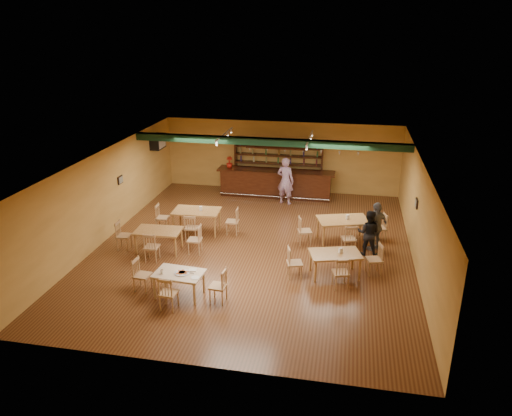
% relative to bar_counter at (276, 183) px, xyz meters
% --- Properties ---
extents(floor, '(12.00, 12.00, 0.00)m').
position_rel_bar_counter_xyz_m(floor, '(0.08, -5.15, -0.56)').
color(floor, '#502C16').
rests_on(floor, ground).
extents(ceiling_beam, '(10.00, 0.30, 0.25)m').
position_rel_bar_counter_xyz_m(ceiling_beam, '(0.08, -2.35, 2.31)').
color(ceiling_beam, black).
rests_on(ceiling_beam, ceiling).
extents(track_rail_left, '(0.05, 2.50, 0.05)m').
position_rel_bar_counter_xyz_m(track_rail_left, '(-1.72, -1.75, 2.38)').
color(track_rail_left, silver).
rests_on(track_rail_left, ceiling).
extents(track_rail_right, '(0.05, 2.50, 0.05)m').
position_rel_bar_counter_xyz_m(track_rail_right, '(1.48, -1.75, 2.38)').
color(track_rail_right, silver).
rests_on(track_rail_right, ceiling).
extents(ac_unit, '(0.34, 0.70, 0.48)m').
position_rel_bar_counter_xyz_m(ac_unit, '(-4.72, -0.95, 1.79)').
color(ac_unit, silver).
rests_on(ac_unit, wall_left).
extents(picture_left, '(0.04, 0.34, 0.28)m').
position_rel_bar_counter_xyz_m(picture_left, '(-4.89, -4.15, 1.14)').
color(picture_left, black).
rests_on(picture_left, wall_left).
extents(picture_right, '(0.04, 0.34, 0.28)m').
position_rel_bar_counter_xyz_m(picture_right, '(5.05, -4.65, 1.14)').
color(picture_right, black).
rests_on(picture_right, wall_right).
extents(bar_counter, '(4.86, 0.85, 1.13)m').
position_rel_bar_counter_xyz_m(bar_counter, '(0.00, 0.00, 0.00)').
color(bar_counter, black).
rests_on(bar_counter, ground).
extents(back_bar_hutch, '(3.76, 0.40, 2.28)m').
position_rel_bar_counter_xyz_m(back_bar_hutch, '(0.00, 0.63, 0.57)').
color(back_bar_hutch, black).
rests_on(back_bar_hutch, ground).
extents(poinsettia, '(0.34, 0.34, 0.48)m').
position_rel_bar_counter_xyz_m(poinsettia, '(-1.98, 0.00, 0.80)').
color(poinsettia, '#B31E10').
rests_on(poinsettia, bar_counter).
extents(dining_table_a, '(1.64, 1.04, 0.80)m').
position_rel_bar_counter_xyz_m(dining_table_a, '(-2.11, -4.25, -0.17)').
color(dining_table_a, olive).
rests_on(dining_table_a, ground).
extents(dining_table_b, '(1.85, 1.42, 0.82)m').
position_rel_bar_counter_xyz_m(dining_table_b, '(2.88, -4.16, -0.16)').
color(dining_table_b, olive).
rests_on(dining_table_b, ground).
extents(dining_table_c, '(1.49, 0.95, 0.72)m').
position_rel_bar_counter_xyz_m(dining_table_c, '(-2.84, -5.96, -0.20)').
color(dining_table_c, olive).
rests_on(dining_table_c, ground).
extents(dining_table_d, '(1.61, 1.22, 0.71)m').
position_rel_bar_counter_xyz_m(dining_table_d, '(2.73, -6.55, -0.21)').
color(dining_table_d, olive).
rests_on(dining_table_d, ground).
extents(near_table, '(1.35, 0.93, 0.69)m').
position_rel_bar_counter_xyz_m(near_table, '(-1.27, -8.47, -0.22)').
color(near_table, tan).
rests_on(near_table, ground).
extents(pizza_tray, '(0.44, 0.44, 0.01)m').
position_rel_bar_counter_xyz_m(pizza_tray, '(-1.18, -8.47, 0.13)').
color(pizza_tray, silver).
rests_on(pizza_tray, near_table).
extents(parmesan_shaker, '(0.08, 0.08, 0.11)m').
position_rel_bar_counter_xyz_m(parmesan_shaker, '(-1.69, -8.61, 0.18)').
color(parmesan_shaker, '#EAE5C6').
rests_on(parmesan_shaker, near_table).
extents(napkin_stack, '(0.23, 0.19, 0.03)m').
position_rel_bar_counter_xyz_m(napkin_stack, '(-0.95, -8.29, 0.14)').
color(napkin_stack, white).
rests_on(napkin_stack, near_table).
extents(pizza_server, '(0.33, 0.14, 0.00)m').
position_rel_bar_counter_xyz_m(pizza_server, '(-1.05, -8.43, 0.14)').
color(pizza_server, silver).
rests_on(pizza_server, pizza_tray).
extents(side_plate, '(0.24, 0.24, 0.01)m').
position_rel_bar_counter_xyz_m(side_plate, '(-0.77, -8.66, 0.13)').
color(side_plate, white).
rests_on(side_plate, near_table).
extents(patron_bar, '(0.80, 0.64, 1.92)m').
position_rel_bar_counter_xyz_m(patron_bar, '(0.51, -0.83, 0.39)').
color(patron_bar, '#9753B5').
rests_on(patron_bar, ground).
extents(patron_right_a, '(0.79, 0.65, 1.48)m').
position_rel_bar_counter_xyz_m(patron_right_a, '(3.68, -4.96, 0.18)').
color(patron_right_a, black).
rests_on(patron_right_a, ground).
extents(patron_right_b, '(0.91, 0.98, 1.61)m').
position_rel_bar_counter_xyz_m(patron_right_b, '(3.93, -4.55, 0.24)').
color(patron_right_b, slate).
rests_on(patron_right_b, ground).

